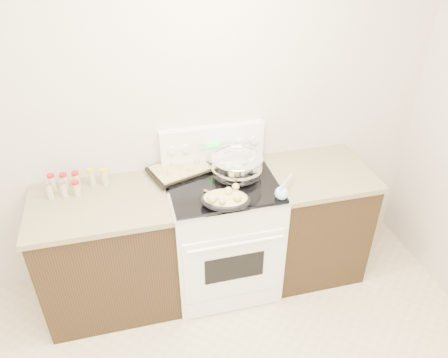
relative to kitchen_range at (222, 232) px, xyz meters
name	(u,v)px	position (x,y,z in m)	size (l,w,h in m)	color
room_shell	(223,241)	(-0.35, -1.42, 1.21)	(4.10, 3.60, 2.75)	beige
counter_left	(109,253)	(-0.83, 0.01, -0.03)	(0.93, 0.67, 0.92)	black
counter_right	(312,219)	(0.73, 0.01, -0.03)	(0.73, 0.67, 0.92)	black
kitchen_range	(222,232)	(0.00, 0.00, 0.00)	(0.78, 0.73, 1.22)	white
mixing_bowl	(237,167)	(0.11, 0.03, 0.54)	(0.38, 0.38, 0.21)	silver
roasting_pan	(225,199)	(-0.05, -0.27, 0.50)	(0.37, 0.31, 0.12)	black
baking_sheet	(181,169)	(-0.25, 0.21, 0.47)	(0.50, 0.42, 0.06)	black
wooden_spoon	(215,201)	(-0.10, -0.22, 0.46)	(0.20, 0.19, 0.04)	#AE874F
blue_ladle	(282,192)	(0.34, -0.27, 0.49)	(0.21, 0.25, 0.11)	#95CBDE
spice_jars	(73,183)	(-0.99, 0.18, 0.49)	(0.40, 0.15, 0.13)	#BFB28C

